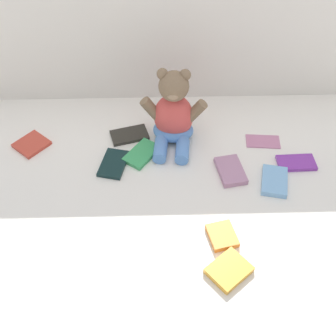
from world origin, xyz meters
The scene contains 13 objects.
ground_plane centered at (0.00, 0.00, 0.00)m, with size 3.20×3.20×0.00m, color silver.
backdrop_drape centered at (0.00, 0.40, 0.28)m, with size 1.69×0.03×0.55m, color silver.
teddy_bear centered at (0.04, 0.15, 0.10)m, with size 0.24×0.22×0.28m.
book_case_0 centered at (0.36, 0.11, 0.00)m, with size 0.07×0.12×0.01m, color #B76E91.
book_case_1 centered at (0.22, -0.03, 0.01)m, with size 0.08×0.13×0.02m, color #A87593.
book_case_2 centered at (0.36, -0.08, 0.01)m, with size 0.08×0.12×0.02m, color #76AAD9.
book_case_3 centered at (-0.17, 0.01, 0.01)m, with size 0.08×0.13×0.01m, color black.
book_case_4 centered at (-0.12, 0.16, 0.01)m, with size 0.08×0.13×0.01m, color #292721.
book_case_5 centered at (0.45, 0.00, 0.01)m, with size 0.07×0.13×0.01m, color purple.
book_case_6 centered at (-0.47, 0.12, 0.01)m, with size 0.10×0.10×0.01m, color #BF3F30.
book_case_7 centered at (-0.08, 0.06, 0.01)m, with size 0.08×0.13×0.01m, color #369B57.
book_case_8 centered at (0.17, -0.41, 0.01)m, with size 0.09×0.11×0.02m, color gold.
book_case_9 centered at (0.17, -0.29, 0.01)m, with size 0.08×0.09×0.02m, color orange.
Camera 1 is at (-0.01, -0.99, 1.06)m, focal length 45.39 mm.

